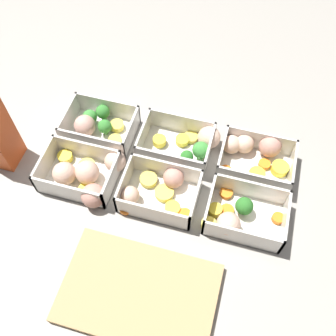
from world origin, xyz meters
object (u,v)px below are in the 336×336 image
Objects in this scene: container_far_left at (239,216)px; container_near_center at (188,143)px; container_far_center at (159,191)px; container_far_right at (85,175)px; container_near_left at (255,156)px; container_near_right at (97,125)px.

container_near_center is at bearing -45.74° from container_far_left.
container_far_center is 0.16m from container_far_right.
container_near_left is at bearing -93.13° from container_far_left.
container_far_left is at bearing 134.26° from container_near_center.
container_near_left is 0.91× the size of container_far_right.
container_far_left is 0.17m from container_far_center.
container_near_center is at bearing 3.19° from container_near_left.
container_far_center is (0.17, -0.01, -0.00)m from container_far_left.
container_near_right is 1.00× the size of container_far_center.
container_near_center is (0.15, 0.01, 0.00)m from container_near_left.
container_near_left is 1.01× the size of container_far_left.
container_near_left is at bearing -177.63° from container_near_right.
container_near_left and container_near_center have the same top height.
container_near_right is at bearing -79.63° from container_far_right.
container_far_right is (0.33, -0.00, 0.00)m from container_far_left.
container_far_center and container_far_right have the same top height.
container_far_left and container_far_right have the same top height.
container_near_center and container_far_center have the same top height.
container_far_center is at bearing 145.89° from container_near_right.
container_far_left and container_far_center have the same top height.
container_far_left is 0.33m from container_far_right.
container_far_left is at bearing 158.93° from container_near_right.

